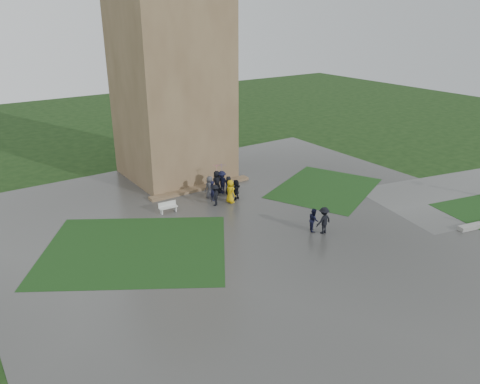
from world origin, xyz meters
TOP-DOWN VIEW (x-y plane):
  - ground at (0.00, 0.00)m, footprint 120.00×120.00m
  - plaza at (0.00, 2.00)m, footprint 34.00×34.00m
  - lawn_inset_left at (-8.50, 4.00)m, footprint 14.10×13.46m
  - lawn_inset_right at (8.50, 5.00)m, footprint 11.12×10.15m
  - tower at (0.00, 15.00)m, footprint 8.00×8.00m
  - tower_plinth at (0.00, 10.60)m, footprint 9.00×0.80m
  - bench at (-4.31, 7.90)m, footprint 1.37×0.50m
  - visitor_cluster at (0.49, 8.14)m, footprint 3.33×3.15m
  - pedestrian_mid at (2.30, -0.29)m, footprint 0.77×0.88m
  - pedestrian_near at (2.60, -0.92)m, footprint 1.20×0.66m

SIDE VIEW (x-z plane):
  - ground at x=0.00m, z-range 0.00..0.00m
  - plaza at x=0.00m, z-range 0.00..0.02m
  - lawn_inset_left at x=-8.50m, z-range 0.02..0.03m
  - lawn_inset_right at x=8.50m, z-range 0.02..0.03m
  - tower_plinth at x=0.00m, z-range 0.02..0.24m
  - bench at x=-4.31m, z-range 0.03..0.81m
  - pedestrian_mid at x=2.30m, z-range 0.02..1.59m
  - pedestrian_near at x=2.60m, z-range 0.02..1.84m
  - visitor_cluster at x=0.49m, z-range -0.19..2.27m
  - tower at x=0.00m, z-range 0.00..18.00m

